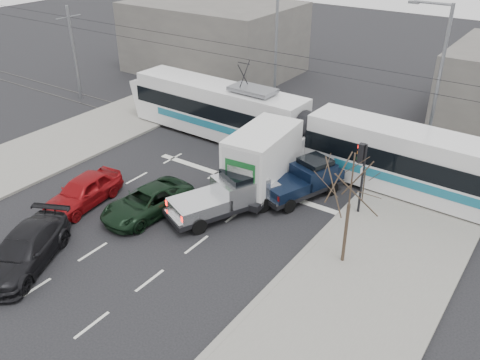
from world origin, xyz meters
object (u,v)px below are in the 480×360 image
Objects in this scene: silver_pickup at (229,194)px; red_car at (83,191)px; dark_car at (24,250)px; street_lamp_far at (274,42)px; street_lamp_near at (436,77)px; navy_pickup at (306,179)px; green_car at (147,202)px; box_truck at (268,157)px; bare_tree at (351,185)px; tram at (308,134)px; traffic_signal at (362,163)px.

silver_pickup is 1.32× the size of red_car.
silver_pickup is at bearing 36.25° from dark_car.
street_lamp_far is 2.02× the size of red_car.
silver_pickup is at bearing -118.88° from street_lamp_near.
navy_pickup is (2.29, 3.55, -0.06)m from silver_pickup.
street_lamp_far is 1.87× the size of green_car.
silver_pickup reaches higher than navy_pickup.
street_lamp_far is 1.29× the size of box_truck.
silver_pickup is at bearing 43.00° from green_car.
tram is (-5.81, 7.61, -1.96)m from bare_tree.
tram is 3.72m from box_truck.
box_truck is (-0.40, -3.69, -0.14)m from tram.
street_lamp_near is at bearing 36.86° from tram.
dark_car is at bearing -106.57° from tram.
street_lamp_far is 1.53× the size of silver_pickup.
silver_pickup reaches higher than red_car.
tram is at bearing 50.48° from red_car.
tram is 5.68× the size of red_car.
red_car is at bearing -148.94° from traffic_signal.
tram is (-4.68, 3.61, -0.91)m from traffic_signal.
street_lamp_far reaches higher than silver_pickup.
street_lamp_near is at bearing 84.90° from silver_pickup.
bare_tree is 6.42m from navy_pickup.
street_lamp_far is 9.01m from tram.
dark_car is at bearing -144.80° from bare_tree.
traffic_signal reaches higher than red_car.
red_car is (-6.92, -10.60, -1.07)m from tram.
tram is 16.12m from dark_car.
dark_car is (-4.65, -11.58, -0.93)m from box_truck.
tram is at bearing 109.72° from silver_pickup.
street_lamp_far is 14.62m from silver_pickup.
box_truck is at bearing 66.11° from green_car.
street_lamp_near reaches higher than traffic_signal.
box_truck is 1.46× the size of green_car.
bare_tree is 1.39× the size of traffic_signal.
green_car is 0.93× the size of dark_car.
traffic_signal is 13.69m from red_car.
street_lamp_far is at bearing 115.39° from box_truck.
red_car is (-0.95, -16.49, -4.35)m from street_lamp_far.
bare_tree is 9.78m from tram.
red_car is at bearing 87.08° from dark_car.
red_car is at bearing -127.14° from silver_pickup.
bare_tree is 11.58m from street_lamp_near.
street_lamp_near is at bearing 61.07° from green_car.
street_lamp_far reaches higher than traffic_signal.
traffic_signal is 0.40× the size of street_lamp_near.
tram reaches higher than traffic_signal.
tram is (-5.52, -3.89, -3.28)m from street_lamp_near.
tram reaches higher than green_car.
street_lamp_far is 21.62m from dark_car.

